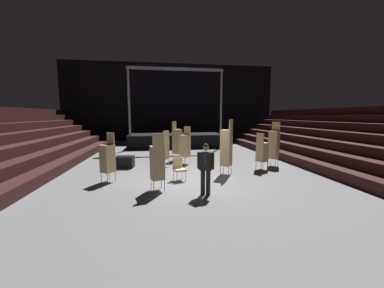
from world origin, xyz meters
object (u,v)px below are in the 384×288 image
object	(u,v)px
chair_stack_front_left	(262,151)
chair_stack_mid_left	(177,141)
chair_stack_rear_left	(226,147)
loose_chair_near_man	(179,167)
chair_stack_rear_centre	(108,158)
chair_stack_mid_right	(157,162)
chair_stack_front_right	(185,145)
stage_riser	(176,139)
chair_stack_mid_centre	(164,149)
man_with_tie	(206,166)
chair_stack_rear_right	(274,144)
equipment_road_case	(125,162)

from	to	relation	value
chair_stack_front_left	chair_stack_mid_left	size ratio (longest dim) A/B	0.78
chair_stack_rear_left	loose_chair_near_man	bearing A→B (deg)	141.10
chair_stack_front_left	loose_chair_near_man	distance (m)	4.36
chair_stack_rear_centre	chair_stack_mid_right	bearing A→B (deg)	-174.17
chair_stack_front_right	chair_stack_mid_right	bearing A→B (deg)	113.37
stage_riser	loose_chair_near_man	xyz separation A→B (m)	(-0.59, -9.75, -0.11)
chair_stack_mid_right	chair_stack_rear_centre	distance (m)	2.36
chair_stack_rear_left	chair_stack_rear_centre	size ratio (longest dim) A/B	1.26
stage_riser	chair_stack_mid_centre	xyz separation A→B (m)	(-1.15, -7.26, 0.30)
chair_stack_front_right	chair_stack_mid_right	xyz separation A→B (m)	(-1.47, -4.11, 0.00)
stage_riser	chair_stack_mid_left	world-z (taller)	stage_riser
man_with_tie	chair_stack_mid_right	bearing A→B (deg)	-4.43
chair_stack_front_left	chair_stack_mid_centre	size ratio (longest dim) A/B	0.95
chair_stack_mid_right	chair_stack_mid_centre	bearing A→B (deg)	69.58
chair_stack_mid_left	chair_stack_mid_right	world-z (taller)	chair_stack_mid_left
loose_chair_near_man	chair_stack_rear_right	bearing A→B (deg)	-178.76
stage_riser	chair_stack_rear_centre	world-z (taller)	stage_riser
man_with_tie	chair_stack_rear_right	world-z (taller)	chair_stack_rear_right
chair_stack_mid_left	chair_stack_rear_left	xyz separation A→B (m)	(1.92, -3.50, 0.08)
chair_stack_mid_right	chair_stack_rear_left	bearing A→B (deg)	13.57
chair_stack_mid_right	chair_stack_rear_centre	world-z (taller)	chair_stack_mid_right
stage_riser	chair_stack_front_right	bearing A→B (deg)	-89.78
stage_riser	chair_stack_mid_centre	size ratio (longest dim) A/B	4.08
chair_stack_front_left	chair_stack_mid_centre	distance (m)	4.93
chair_stack_mid_centre	equipment_road_case	world-z (taller)	chair_stack_mid_centre
chair_stack_front_left	chair_stack_rear_left	xyz separation A→B (m)	(-2.00, -0.62, 0.34)
stage_riser	chair_stack_rear_right	world-z (taller)	stage_riser
man_with_tie	chair_stack_front_right	world-z (taller)	chair_stack_front_right
chair_stack_front_left	equipment_road_case	size ratio (longest dim) A/B	1.99
chair_stack_rear_left	chair_stack_rear_right	world-z (taller)	chair_stack_rear_left
chair_stack_rear_right	chair_stack_mid_centre	bearing A→B (deg)	42.71
chair_stack_front_right	equipment_road_case	world-z (taller)	chair_stack_front_right
loose_chair_near_man	equipment_road_case	bearing A→B (deg)	-63.27
man_with_tie	chair_stack_mid_left	world-z (taller)	chair_stack_mid_left
chair_stack_rear_left	man_with_tie	bearing A→B (deg)	-174.52
loose_chair_near_man	stage_riser	bearing A→B (deg)	-111.52
stage_riser	man_with_tie	xyz separation A→B (m)	(0.14, -11.60, 0.34)
chair_stack_front_right	chair_stack_rear_left	bearing A→B (deg)	166.30
chair_stack_mid_left	chair_stack_rear_centre	bearing A→B (deg)	-2.51
chair_stack_mid_right	chair_stack_rear_right	size ratio (longest dim) A/B	0.89
chair_stack_mid_left	chair_stack_mid_right	bearing A→B (deg)	23.68
chair_stack_mid_left	stage_riser	bearing A→B (deg)	-147.55
chair_stack_front_right	equipment_road_case	distance (m)	3.27
man_with_tie	chair_stack_rear_left	bearing A→B (deg)	-101.56
chair_stack_mid_right	loose_chair_near_man	size ratio (longest dim) A/B	2.17
chair_stack_mid_right	chair_stack_front_left	bearing A→B (deg)	8.94
chair_stack_front_right	chair_stack_mid_right	distance (m)	4.36
man_with_tie	chair_stack_rear_left	world-z (taller)	chair_stack_rear_left
chair_stack_rear_right	chair_stack_rear_centre	xyz separation A→B (m)	(-7.94, -1.63, -0.17)
chair_stack_mid_left	man_with_tie	bearing A→B (deg)	40.23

